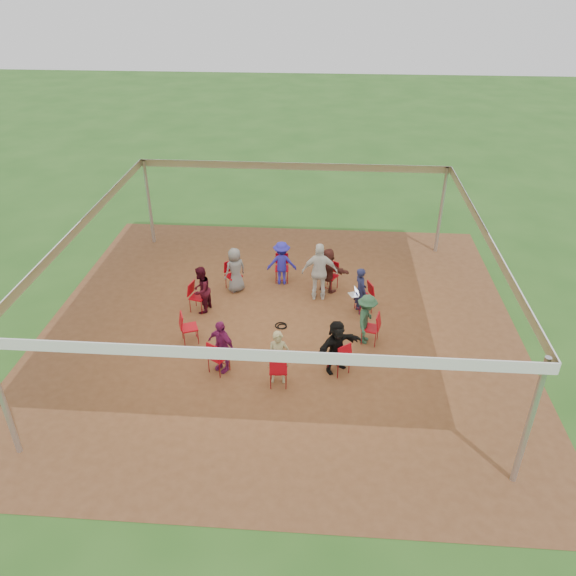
# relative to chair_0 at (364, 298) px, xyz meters

# --- Properties ---
(ground) EXTENTS (80.00, 80.00, 0.00)m
(ground) POSITION_rel_chair_0_xyz_m (-2.32, -0.93, -0.45)
(ground) COLOR #28581B
(ground) RESTS_ON ground
(dirt_patch) EXTENTS (13.00, 13.00, 0.00)m
(dirt_patch) POSITION_rel_chair_0_xyz_m (-2.32, -0.93, -0.44)
(dirt_patch) COLOR brown
(dirt_patch) RESTS_ON ground
(tent) EXTENTS (10.33, 10.33, 3.00)m
(tent) POSITION_rel_chair_0_xyz_m (-2.32, -0.93, 1.92)
(tent) COLOR #B2B2B7
(tent) RESTS_ON ground
(chair_0) EXTENTS (0.56, 0.55, 0.90)m
(chair_0) POSITION_rel_chair_0_xyz_m (0.00, 0.00, 0.00)
(chair_0) COLOR #AE0511
(chair_0) RESTS_ON ground
(chair_1) EXTENTS (0.59, 0.60, 0.90)m
(chair_1) POSITION_rel_chair_0_xyz_m (-0.99, 1.19, 0.00)
(chair_1) COLOR #AE0511
(chair_1) RESTS_ON ground
(chair_2) EXTENTS (0.45, 0.47, 0.90)m
(chair_2) POSITION_rel_chair_0_xyz_m (-2.49, 1.56, 0.00)
(chair_2) COLOR #AE0511
(chair_2) RESTS_ON ground
(chair_3) EXTENTS (0.60, 0.61, 0.90)m
(chair_3) POSITION_rel_chair_0_xyz_m (-3.92, 0.99, 0.00)
(chair_3) COLOR #AE0511
(chair_3) RESTS_ON ground
(chair_4) EXTENTS (0.53, 0.51, 0.90)m
(chair_4) POSITION_rel_chair_0_xyz_m (-4.74, -0.32, 0.00)
(chair_4) COLOR #AE0511
(chair_4) RESTS_ON ground
(chair_5) EXTENTS (0.56, 0.55, 0.90)m
(chair_5) POSITION_rel_chair_0_xyz_m (-4.64, -1.86, 0.00)
(chair_5) COLOR #AE0511
(chair_5) RESTS_ON ground
(chair_6) EXTENTS (0.59, 0.60, 0.90)m
(chair_6) POSITION_rel_chair_0_xyz_m (-3.65, -3.04, 0.00)
(chair_6) COLOR #AE0511
(chair_6) RESTS_ON ground
(chair_7) EXTENTS (0.45, 0.47, 0.90)m
(chair_7) POSITION_rel_chair_0_xyz_m (-2.15, -3.42, 0.00)
(chair_7) COLOR #AE0511
(chair_7) RESTS_ON ground
(chair_8) EXTENTS (0.60, 0.61, 0.90)m
(chair_8) POSITION_rel_chair_0_xyz_m (-0.72, -2.85, 0.00)
(chair_8) COLOR #AE0511
(chair_8) RESTS_ON ground
(chair_9) EXTENTS (0.53, 0.51, 0.90)m
(chair_9) POSITION_rel_chair_0_xyz_m (0.10, -1.54, 0.00)
(chair_9) COLOR #AE0511
(chair_9) RESTS_ON ground
(person_seated_0) EXTENTS (0.50, 0.60, 1.41)m
(person_seated_0) POSITION_rel_chair_0_xyz_m (-0.11, -0.04, 0.26)
(person_seated_0) COLOR #1A1D40
(person_seated_0) RESTS_ON ground
(person_seated_1) EXTENTS (1.37, 1.11, 1.41)m
(person_seated_1) POSITION_rel_chair_0_xyz_m (-1.05, 1.08, 0.26)
(person_seated_1) COLOR #52231E
(person_seated_1) RESTS_ON ground
(person_seated_2) EXTENTS (0.94, 0.51, 1.41)m
(person_seated_2) POSITION_rel_chair_0_xyz_m (-2.48, 1.44, 0.26)
(person_seated_2) COLOR #2621A6
(person_seated_2) RESTS_ON ground
(person_seated_3) EXTENTS (0.78, 0.74, 1.41)m
(person_seated_3) POSITION_rel_chair_0_xyz_m (-3.84, 0.90, 0.26)
(person_seated_3) COLOR slate
(person_seated_3) RESTS_ON ground
(person_seated_4) EXTENTS (0.55, 0.76, 1.41)m
(person_seated_4) POSITION_rel_chair_0_xyz_m (-4.62, -0.35, 0.26)
(person_seated_4) COLOR #3B0A16
(person_seated_4) RESTS_ON ground
(person_seated_5) EXTENTS (0.92, 0.80, 1.41)m
(person_seated_5) POSITION_rel_chair_0_xyz_m (-3.58, -2.94, 0.26)
(person_seated_5) COLOR #7D1B58
(person_seated_5) RESTS_ON ground
(person_seated_6) EXTENTS (0.54, 0.37, 1.41)m
(person_seated_6) POSITION_rel_chair_0_xyz_m (-2.16, -3.30, 0.26)
(person_seated_6) COLOR tan
(person_seated_6) RESTS_ON ground
(person_seated_7) EXTENTS (1.32, 1.21, 1.41)m
(person_seated_7) POSITION_rel_chair_0_xyz_m (-0.79, -2.76, 0.26)
(person_seated_7) COLOR black
(person_seated_7) RESTS_ON ground
(person_seated_8) EXTENTS (0.66, 0.99, 1.41)m
(person_seated_8) POSITION_rel_chair_0_xyz_m (-0.01, -1.51, 0.26)
(person_seated_8) COLOR #284F36
(person_seated_8) RESTS_ON ground
(standing_person) EXTENTS (1.07, 0.58, 1.79)m
(standing_person) POSITION_rel_chair_0_xyz_m (-1.29, 0.61, 0.45)
(standing_person) COLOR silver
(standing_person) RESTS_ON ground
(cable_coil) EXTENTS (0.36, 0.36, 0.03)m
(cable_coil) POSITION_rel_chair_0_xyz_m (-2.29, -0.98, -0.43)
(cable_coil) COLOR black
(cable_coil) RESTS_ON ground
(laptop) EXTENTS (0.34, 0.38, 0.21)m
(laptop) POSITION_rel_chair_0_xyz_m (-0.26, -0.11, 0.21)
(laptop) COLOR #B7B7BC
(laptop) RESTS_ON ground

